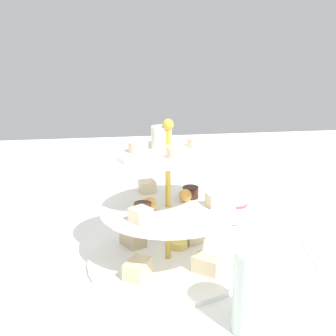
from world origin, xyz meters
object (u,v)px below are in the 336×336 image
tiered_serving_stand (168,219)px  teacup_with_saucer (234,213)px  butter_knife_right (312,255)px  water_glass_tall_right (257,292)px  butter_knife_left (24,325)px  water_glass_short_left (181,201)px

tiered_serving_stand → teacup_with_saucer: size_ratio=3.32×
tiered_serving_stand → butter_knife_right: bearing=-93.8°
water_glass_tall_right → butter_knife_right: (0.20, -0.19, -0.06)m
butter_knife_right → teacup_with_saucer: bearing=40.7°
tiered_serving_stand → butter_knife_left: tiered_serving_stand is taller
teacup_with_saucer → butter_knife_left: bearing=127.2°
tiered_serving_stand → butter_knife_left: (-0.15, 0.24, -0.09)m
water_glass_tall_right → water_glass_short_left: size_ratio=1.56×
teacup_with_saucer → butter_knife_left: 0.52m
water_glass_short_left → water_glass_tall_right: bearing=-176.8°
water_glass_short_left → butter_knife_right: (-0.24, -0.21, -0.04)m
water_glass_tall_right → butter_knife_left: (0.06, 0.33, -0.06)m
water_glass_tall_right → teacup_with_saucer: bearing=-13.3°
tiered_serving_stand → butter_knife_right: 0.29m
tiered_serving_stand → water_glass_tall_right: bearing=-156.8°
butter_knife_left → butter_knife_right: 0.54m
butter_knife_right → water_glass_tall_right: bearing=147.4°
water_glass_short_left → teacup_with_saucer: bearing=-117.3°
tiered_serving_stand → water_glass_short_left: tiered_serving_stand is taller
water_glass_tall_right → butter_knife_right: 0.28m
water_glass_short_left → butter_knife_right: water_glass_short_left is taller
teacup_with_saucer → water_glass_tall_right: bearing=166.7°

